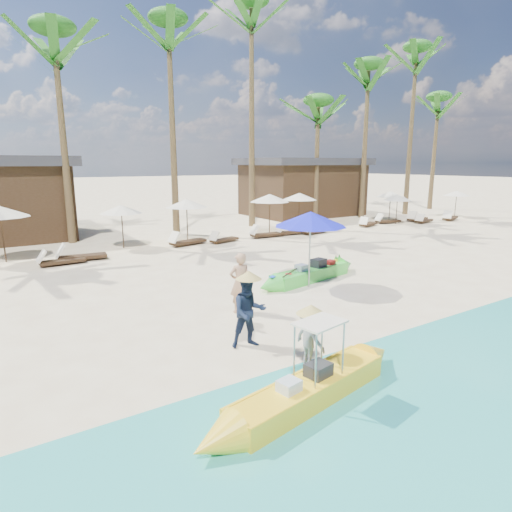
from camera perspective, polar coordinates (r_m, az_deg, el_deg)
ground at (r=11.85m, az=5.93°, el=-7.23°), size 240.00×240.00×0.00m
wet_sand_strip at (r=8.86m, az=27.29°, el=-15.63°), size 240.00×4.50×0.01m
green_canoe at (r=14.81m, az=7.28°, el=-2.35°), size 5.36×1.36×0.69m
yellow_canoe at (r=7.59m, az=7.19°, el=-17.22°), size 5.27×1.28×1.38m
tourist at (r=11.43m, az=-2.17°, el=-3.59°), size 0.64×0.45×1.64m
vendor_green at (r=9.33m, az=-0.96°, el=-7.45°), size 0.90×0.78×1.59m
vendor_yellow at (r=8.28m, az=7.24°, el=-10.77°), size 0.46×0.73×1.08m
blue_umbrella at (r=13.61m, az=7.28°, el=4.91°), size 2.29×2.29×2.46m
resort_parasol_4 at (r=19.89m, az=-30.98°, el=5.10°), size 2.22×2.22×2.28m
lounger_4_right at (r=18.54m, az=-24.80°, el=-0.52°), size 1.78×0.61×0.60m
resort_parasol_5 at (r=20.97m, az=-17.53°, el=5.97°), size 1.99×1.99×2.05m
lounger_5_left at (r=19.02m, az=-22.57°, el=0.05°), size 2.03×0.82×0.67m
resort_parasol_6 at (r=21.78m, az=-9.25°, el=6.96°), size 2.13×2.13×2.20m
lounger_6_left at (r=21.16m, az=-9.35°, el=1.98°), size 2.02×0.96×0.66m
lounger_6_right at (r=21.69m, az=-4.48°, el=2.28°), size 1.73×0.91×0.56m
resort_parasol_7 at (r=23.94m, az=1.83°, el=7.73°), size 2.20×2.20×2.27m
lounger_7_left at (r=23.13m, az=1.20°, el=3.01°), size 1.95×0.75×0.65m
lounger_7_right at (r=24.06m, az=4.51°, el=3.29°), size 1.79×0.75×0.59m
resort_parasol_8 at (r=26.16m, az=5.81°, el=7.91°), size 2.13×2.13×2.19m
lounger_8_left at (r=24.51m, az=7.66°, el=3.41°), size 1.89×0.84×0.62m
resort_parasol_9 at (r=29.69m, az=18.35°, el=7.40°), size 1.87×1.87×1.92m
lounger_9_left at (r=28.12m, az=14.65°, el=4.22°), size 1.80×1.05×0.58m
lounger_9_right at (r=29.84m, az=17.02°, el=4.56°), size 1.89×0.87×0.62m
resort_parasol_10 at (r=31.24m, az=17.51°, el=7.87°), size 1.99×1.99×2.05m
lounger_10_left at (r=31.68m, az=20.61°, el=4.75°), size 1.98×0.87×0.65m
lounger_10_right at (r=30.91m, az=21.43°, el=4.48°), size 1.81×0.90×0.59m
resort_parasol_11 at (r=35.17m, az=25.20°, el=7.59°), size 1.90×1.90×1.96m
lounger_11_left at (r=33.01m, az=24.43°, el=4.71°), size 2.00×1.17×0.65m
palm_3 at (r=23.72m, az=-25.12°, el=22.46°), size 2.08×2.08×10.52m
palm_4 at (r=25.10m, az=-11.46°, el=24.73°), size 2.08×2.08×11.70m
palm_5 at (r=28.09m, az=-0.60°, el=26.45°), size 2.08×2.08×13.60m
palm_6 at (r=30.71m, az=8.27°, el=17.98°), size 2.08×2.08×8.51m
palm_7 at (r=32.90m, az=14.68°, el=20.74°), size 2.08×2.08×11.08m
palm_8 at (r=36.23m, az=20.44°, el=21.47°), size 2.08×2.08×12.70m
palm_9 at (r=40.91m, az=23.06°, el=17.13°), size 2.08×2.08×9.82m
pavilion_east at (r=33.63m, az=6.18°, el=9.24°), size 8.80×6.60×4.30m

